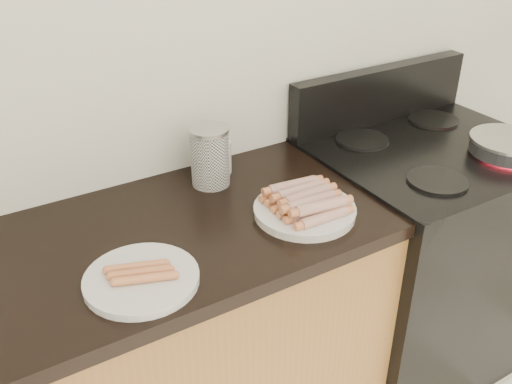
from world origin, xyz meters
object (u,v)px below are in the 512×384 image
main_plate (305,212)px  mug (218,157)px  canister (210,156)px  side_plate (142,279)px  frying_pan (509,146)px  stove (416,259)px

main_plate → mug: (-0.08, 0.34, 0.04)m
canister → mug: canister is taller
side_plate → canister: size_ratio=1.47×
frying_pan → canister: canister is taller
main_plate → side_plate: bearing=-174.6°
frying_pan → side_plate: (-1.25, 0.02, -0.04)m
side_plate → frying_pan: bearing=-0.7°
mug → side_plate: bearing=-136.1°
stove → main_plate: (-0.60, -0.10, 0.45)m
main_plate → mug: 0.36m
stove → canister: size_ratio=5.07×
frying_pan → side_plate: bearing=-160.6°
frying_pan → main_plate: 0.76m
main_plate → side_plate: (-0.49, -0.05, 0.00)m
side_plate → stove: bearing=7.6°
side_plate → mug: size_ratio=2.57×
main_plate → canister: canister is taller
frying_pan → mug: mug is taller
side_plate → canister: 0.49m
frying_pan → main_plate: bearing=-164.5°
stove → side_plate: (-1.09, -0.15, 0.45)m
stove → mug: mug is taller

